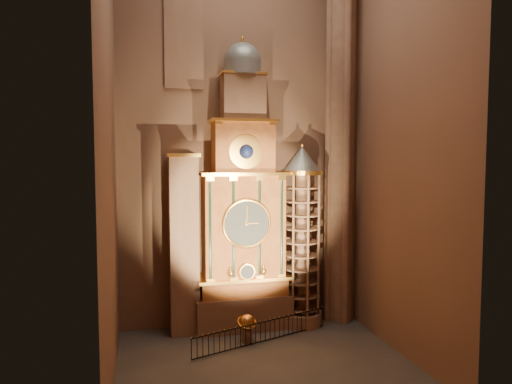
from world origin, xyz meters
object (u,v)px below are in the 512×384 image
object	(u,v)px
iron_railing	(263,332)
astronomical_clock	(243,215)
portrait_tower	(184,243)
stair_turret	(302,237)
celestial_globe	(247,326)

from	to	relation	value
iron_railing	astronomical_clock	bearing A→B (deg)	102.62
portrait_tower	iron_railing	bearing A→B (deg)	-32.12
stair_turret	portrait_tower	bearing A→B (deg)	177.67
portrait_tower	celestial_globe	size ratio (longest dim) A/B	6.71
astronomical_clock	celestial_globe	distance (m)	6.16
astronomical_clock	iron_railing	size ratio (longest dim) A/B	2.09
astronomical_clock	portrait_tower	bearing A→B (deg)	179.71
stair_turret	iron_railing	world-z (taller)	stair_turret
astronomical_clock	portrait_tower	size ratio (longest dim) A/B	1.64
astronomical_clock	stair_turret	size ratio (longest dim) A/B	1.55
celestial_globe	portrait_tower	bearing A→B (deg)	145.56
portrait_tower	stair_turret	xyz separation A→B (m)	(6.90, -0.28, 0.12)
celestial_globe	stair_turret	bearing A→B (deg)	26.53
stair_turret	iron_railing	size ratio (longest dim) A/B	1.35
portrait_tower	stair_turret	bearing A→B (deg)	-2.33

